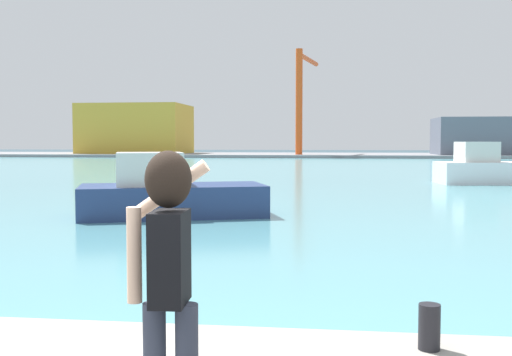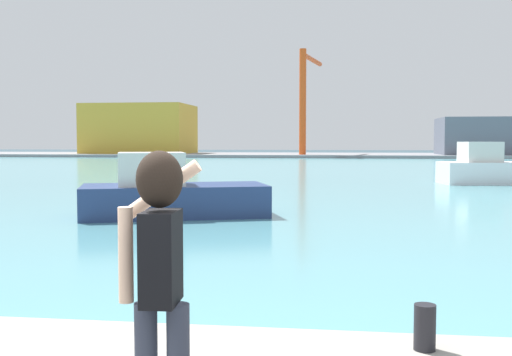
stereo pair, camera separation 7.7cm
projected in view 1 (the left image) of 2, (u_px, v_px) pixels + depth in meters
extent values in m
plane|color=#334751|center=(317.00, 169.00, 53.60)|extent=(220.00, 220.00, 0.00)
cube|color=#599EA8|center=(317.00, 168.00, 55.58)|extent=(140.00, 100.00, 0.02)
cube|color=gray|center=(325.00, 155.00, 95.16)|extent=(140.00, 20.00, 0.43)
cube|color=black|center=(170.00, 258.00, 3.67)|extent=(0.22, 0.35, 0.56)
sphere|color=#E0B293|center=(169.00, 181.00, 3.64)|extent=(0.22, 0.22, 0.22)
ellipsoid|color=black|center=(168.00, 179.00, 3.62)|extent=(0.28, 0.26, 0.34)
cylinder|color=#E0B293|center=(134.00, 255.00, 3.69)|extent=(0.09, 0.09, 0.58)
cylinder|color=#E0B293|center=(169.00, 191.00, 3.87)|extent=(0.53, 0.11, 0.40)
cube|color=black|center=(173.00, 164.00, 3.98)|extent=(0.02, 0.07, 0.14)
cylinder|color=black|center=(429.00, 327.00, 5.28)|extent=(0.19, 0.19, 0.40)
cube|color=navy|center=(173.00, 200.00, 19.66)|extent=(6.33, 4.32, 1.00)
cube|color=silver|center=(150.00, 169.00, 19.45)|extent=(2.55, 2.49, 1.04)
cube|color=white|center=(488.00, 173.00, 34.58)|extent=(5.92, 3.35, 1.22)
cube|color=silver|center=(477.00, 152.00, 34.49)|extent=(2.23, 2.17, 1.14)
cube|color=gold|center=(136.00, 129.00, 99.27)|extent=(16.18, 12.37, 7.81)
cube|color=slate|center=(475.00, 136.00, 89.93)|extent=(11.48, 9.94, 5.36)
cylinder|color=#D84C19|center=(299.00, 102.00, 88.84)|extent=(1.00, 1.00, 15.25)
cylinder|color=#D84C19|center=(308.00, 60.00, 94.17)|extent=(2.76, 11.97, 0.70)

